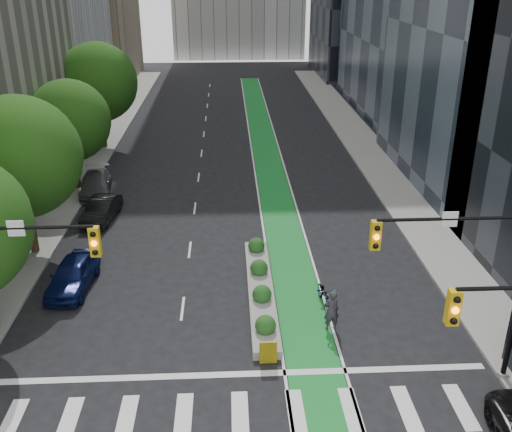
{
  "coord_description": "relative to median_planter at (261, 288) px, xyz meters",
  "views": [
    {
      "loc": [
        -0.23,
        -16.67,
        14.61
      ],
      "look_at": [
        1.11,
        9.7,
        3.0
      ],
      "focal_mm": 40.0,
      "sensor_mm": 36.0,
      "label": 1
    }
  ],
  "objects": [
    {
      "name": "sidewalk_left",
      "position": [
        -13.0,
        17.96,
        -0.3
      ],
      "size": [
        3.6,
        90.0,
        0.15
      ],
      "primitive_type": "cube",
      "color": "gray",
      "rests_on": "ground"
    },
    {
      "name": "tree_midfar",
      "position": [
        -12.2,
        14.96,
        4.57
      ],
      "size": [
        5.6,
        5.6,
        7.76
      ],
      "color": "black",
      "rests_on": "ground"
    },
    {
      "name": "ground",
      "position": [
        -1.2,
        -7.04,
        -0.37
      ],
      "size": [
        160.0,
        160.0,
        0.0
      ],
      "primitive_type": "plane",
      "color": "black",
      "rests_on": "ground"
    },
    {
      "name": "cyclist",
      "position": [
        2.89,
        -3.03,
        0.6
      ],
      "size": [
        0.78,
        0.59,
        1.94
      ],
      "primitive_type": "imported",
      "rotation": [
        0.0,
        0.0,
        3.33
      ],
      "color": "#312D36",
      "rests_on": "ground"
    },
    {
      "name": "parked_car_left_far",
      "position": [
        -10.7,
        13.97,
        0.34
      ],
      "size": [
        2.6,
        5.13,
        1.43
      ],
      "primitive_type": "imported",
      "rotation": [
        0.0,
        0.0,
        0.13
      ],
      "color": "#505254",
      "rests_on": "ground"
    },
    {
      "name": "parked_car_left_near",
      "position": [
        -9.16,
        1.09,
        0.39
      ],
      "size": [
        2.13,
        4.58,
        1.52
      ],
      "primitive_type": "imported",
      "rotation": [
        0.0,
        0.0,
        -0.08
      ],
      "color": "#0B1445",
      "rests_on": "ground"
    },
    {
      "name": "median_planter",
      "position": [
        0.0,
        0.0,
        0.0
      ],
      "size": [
        1.2,
        10.26,
        1.1
      ],
      "color": "gray",
      "rests_on": "ground"
    },
    {
      "name": "sidewalk_right",
      "position": [
        10.6,
        17.96,
        -0.3
      ],
      "size": [
        3.6,
        90.0,
        0.15
      ],
      "primitive_type": "cube",
      "color": "gray",
      "rests_on": "ground"
    },
    {
      "name": "tree_mid",
      "position": [
        -12.2,
        4.96,
        5.2
      ],
      "size": [
        6.4,
        6.4,
        8.78
      ],
      "color": "black",
      "rests_on": "ground"
    },
    {
      "name": "bicycle",
      "position": [
        2.94,
        -0.98,
        0.15
      ],
      "size": [
        0.95,
        2.08,
        1.05
      ],
      "primitive_type": "imported",
      "rotation": [
        0.0,
        0.0,
        0.13
      ],
      "color": "gray",
      "rests_on": "ground"
    },
    {
      "name": "bike_lane_paint",
      "position": [
        1.8,
        22.96,
        -0.37
      ],
      "size": [
        2.2,
        70.0,
        0.01
      ],
      "primitive_type": "cube",
      "color": "#17802D",
      "rests_on": "ground"
    },
    {
      "name": "signal_right",
      "position": [
        7.47,
        -6.57,
        4.43
      ],
      "size": [
        5.82,
        0.51,
        7.2
      ],
      "color": "black",
      "rests_on": "ground"
    },
    {
      "name": "parked_car_left_mid",
      "position": [
        -9.39,
        9.38,
        0.33
      ],
      "size": [
        2.01,
        4.4,
        1.4
      ],
      "primitive_type": "imported",
      "rotation": [
        0.0,
        0.0,
        -0.13
      ],
      "color": "black",
      "rests_on": "ground"
    },
    {
      "name": "tree_far",
      "position": [
        -12.2,
        24.96,
        5.32
      ],
      "size": [
        6.6,
        6.6,
        9.0
      ],
      "color": "black",
      "rests_on": "ground"
    }
  ]
}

